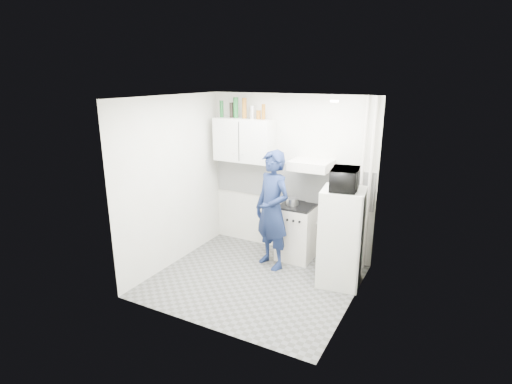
% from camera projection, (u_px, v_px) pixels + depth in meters
% --- Properties ---
extents(floor, '(2.80, 2.80, 0.00)m').
position_uv_depth(floor, '(254.00, 281.00, 5.80)').
color(floor, '#5C5C5C').
rests_on(floor, ground).
extents(ceiling, '(2.80, 2.80, 0.00)m').
position_uv_depth(ceiling, '(253.00, 97.00, 5.07)').
color(ceiling, white).
rests_on(ceiling, wall_back).
extents(wall_back, '(2.80, 0.00, 2.80)m').
position_uv_depth(wall_back, '(290.00, 176.00, 6.49)').
color(wall_back, beige).
rests_on(wall_back, floor).
extents(wall_left, '(0.00, 2.60, 2.60)m').
position_uv_depth(wall_left, '(173.00, 183.00, 6.06)').
color(wall_left, beige).
rests_on(wall_left, floor).
extents(wall_right, '(0.00, 2.60, 2.60)m').
position_uv_depth(wall_right, '(356.00, 211.00, 4.80)').
color(wall_right, beige).
rests_on(wall_right, floor).
extents(person, '(0.79, 0.67, 1.83)m').
position_uv_depth(person, '(272.00, 210.00, 6.02)').
color(person, '#131F44').
rests_on(person, floor).
extents(stove, '(0.54, 0.54, 0.87)m').
position_uv_depth(stove, '(297.00, 233.00, 6.41)').
color(stove, silver).
rests_on(stove, floor).
extents(fridge, '(0.65, 0.65, 1.39)m').
position_uv_depth(fridge, '(341.00, 237.00, 5.56)').
color(fridge, silver).
rests_on(fridge, floor).
extents(stove_top, '(0.52, 0.52, 0.03)m').
position_uv_depth(stove_top, '(297.00, 206.00, 6.28)').
color(stove_top, black).
rests_on(stove_top, stove).
extents(saucepan, '(0.19, 0.19, 0.11)m').
position_uv_depth(saucepan, '(292.00, 201.00, 6.29)').
color(saucepan, silver).
rests_on(saucepan, stove_top).
extents(microwave, '(0.57, 0.43, 0.29)m').
position_uv_depth(microwave, '(345.00, 179.00, 5.33)').
color(microwave, black).
rests_on(microwave, fridge).
extents(bottle_a, '(0.06, 0.06, 0.27)m').
position_uv_depth(bottle_a, '(222.00, 109.00, 6.58)').
color(bottle_a, '#144C1E').
rests_on(bottle_a, upper_cabinet).
extents(bottle_b, '(0.06, 0.06, 0.24)m').
position_uv_depth(bottle_b, '(231.00, 110.00, 6.50)').
color(bottle_b, black).
rests_on(bottle_b, upper_cabinet).
extents(bottle_c, '(0.08, 0.08, 0.33)m').
position_uv_depth(bottle_c, '(236.00, 108.00, 6.45)').
color(bottle_c, '#144C1E').
rests_on(bottle_c, upper_cabinet).
extents(bottle_d, '(0.07, 0.07, 0.32)m').
position_uv_depth(bottle_d, '(244.00, 108.00, 6.38)').
color(bottle_d, brown).
rests_on(bottle_d, upper_cabinet).
extents(canister_a, '(0.08, 0.08, 0.21)m').
position_uv_depth(canister_a, '(252.00, 112.00, 6.33)').
color(canister_a, silver).
rests_on(canister_a, upper_cabinet).
extents(canister_b, '(0.07, 0.07, 0.14)m').
position_uv_depth(canister_b, '(259.00, 115.00, 6.29)').
color(canister_b, brown).
rests_on(canister_b, upper_cabinet).
extents(bottle_e, '(0.06, 0.06, 0.24)m').
position_uv_depth(bottle_e, '(264.00, 112.00, 6.24)').
color(bottle_e, brown).
rests_on(bottle_e, upper_cabinet).
extents(upper_cabinet, '(1.00, 0.35, 0.70)m').
position_uv_depth(upper_cabinet, '(244.00, 140.00, 6.53)').
color(upper_cabinet, silver).
rests_on(upper_cabinet, wall_back).
extents(range_hood, '(0.60, 0.50, 0.14)m').
position_uv_depth(range_hood, '(311.00, 165.00, 6.00)').
color(range_hood, silver).
rests_on(range_hood, wall_back).
extents(backsplash, '(2.74, 0.03, 0.60)m').
position_uv_depth(backsplash, '(289.00, 182.00, 6.51)').
color(backsplash, white).
rests_on(backsplash, wall_back).
extents(pipe_a, '(0.05, 0.05, 2.60)m').
position_uv_depth(pipe_a, '(369.00, 187.00, 5.84)').
color(pipe_a, silver).
rests_on(pipe_a, floor).
extents(pipe_b, '(0.04, 0.04, 2.60)m').
position_uv_depth(pipe_b, '(361.00, 186.00, 5.89)').
color(pipe_b, silver).
rests_on(pipe_b, floor).
extents(ceiling_spot_fixture, '(0.10, 0.10, 0.02)m').
position_uv_depth(ceiling_spot_fixture, '(334.00, 101.00, 4.79)').
color(ceiling_spot_fixture, white).
rests_on(ceiling_spot_fixture, ceiling).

